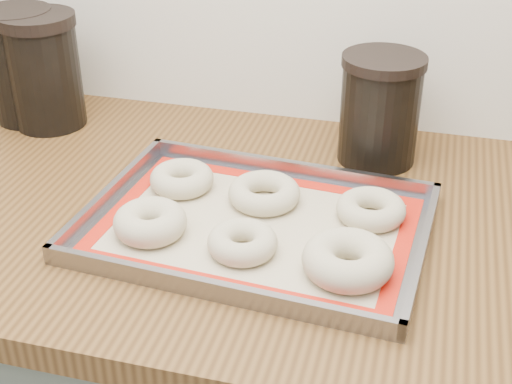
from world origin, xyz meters
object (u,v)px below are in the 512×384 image
(bagel_back_right, at_px, (371,209))
(baking_tray, at_px, (256,225))
(bagel_back_left, at_px, (182,179))
(bagel_front_right, at_px, (348,260))
(bagel_front_mid, at_px, (242,242))
(canister_mid, at_px, (44,70))
(bagel_back_mid, at_px, (264,193))
(bagel_front_left, at_px, (150,222))
(canister_right, at_px, (380,109))
(canister_left, at_px, (23,65))

(bagel_back_right, bearing_deg, baking_tray, -158.11)
(bagel_back_right, bearing_deg, bagel_back_left, 177.22)
(bagel_front_right, bearing_deg, bagel_front_mid, 175.80)
(canister_mid, bearing_deg, bagel_front_right, -28.59)
(bagel_front_mid, bearing_deg, bagel_back_mid, 91.60)
(bagel_front_left, xyz_separation_m, bagel_back_left, (-0.00, 0.13, -0.00))
(baking_tray, bearing_deg, bagel_back_left, 151.17)
(bagel_front_right, bearing_deg, canister_right, 90.34)
(baking_tray, height_order, bagel_front_right, bagel_front_right)
(bagel_front_mid, relative_size, bagel_back_mid, 0.88)
(baking_tray, distance_m, canister_right, 0.30)
(canister_left, distance_m, canister_right, 0.63)
(baking_tray, xyz_separation_m, canister_right, (0.13, 0.25, 0.08))
(baking_tray, relative_size, canister_left, 2.41)
(canister_left, xyz_separation_m, canister_mid, (0.05, -0.01, -0.00))
(canister_mid, bearing_deg, bagel_back_right, -17.08)
(canister_mid, xyz_separation_m, canister_right, (0.58, 0.01, -0.01))
(baking_tray, xyz_separation_m, bagel_back_left, (-0.13, 0.07, 0.01))
(bagel_front_mid, relative_size, bagel_front_right, 0.80)
(bagel_front_left, distance_m, bagel_back_left, 0.13)
(bagel_front_left, xyz_separation_m, bagel_back_right, (0.28, 0.11, -0.00))
(bagel_front_mid, xyz_separation_m, canister_left, (-0.49, 0.32, 0.08))
(baking_tray, bearing_deg, bagel_front_mid, -91.19)
(bagel_front_left, height_order, bagel_back_left, bagel_front_left)
(bagel_front_left, distance_m, bagel_front_right, 0.27)
(bagel_front_left, distance_m, canister_mid, 0.44)
(canister_right, bearing_deg, bagel_back_left, -146.39)
(bagel_back_right, distance_m, canister_mid, 0.63)
(bagel_front_left, xyz_separation_m, bagel_back_mid, (0.13, 0.12, -0.00))
(bagel_front_left, height_order, canister_left, canister_left)
(canister_mid, bearing_deg, canister_left, 164.48)
(bagel_back_right, distance_m, canister_right, 0.20)
(canister_left, height_order, canister_mid, same)
(bagel_front_left, relative_size, canister_mid, 0.50)
(baking_tray, bearing_deg, bagel_back_right, 21.89)
(bagel_back_left, distance_m, bagel_back_mid, 0.13)
(baking_tray, height_order, bagel_front_left, bagel_front_left)
(bagel_back_mid, bearing_deg, bagel_front_right, -44.46)
(bagel_back_mid, distance_m, canister_right, 0.24)
(bagel_front_right, height_order, canister_left, canister_left)
(bagel_front_mid, height_order, canister_left, canister_left)
(bagel_back_left, xyz_separation_m, canister_left, (-0.36, 0.18, 0.08))
(bagel_front_right, bearing_deg, canister_mid, 151.41)
(bagel_back_left, bearing_deg, bagel_back_right, -2.78)
(bagel_front_mid, height_order, canister_mid, canister_mid)
(baking_tray, height_order, canister_left, canister_left)
(bagel_back_right, xyz_separation_m, canister_left, (-0.64, 0.20, 0.08))
(bagel_front_right, distance_m, bagel_back_mid, 0.20)
(baking_tray, xyz_separation_m, canister_left, (-0.49, 0.26, 0.09))
(bagel_back_mid, relative_size, canister_mid, 0.52)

